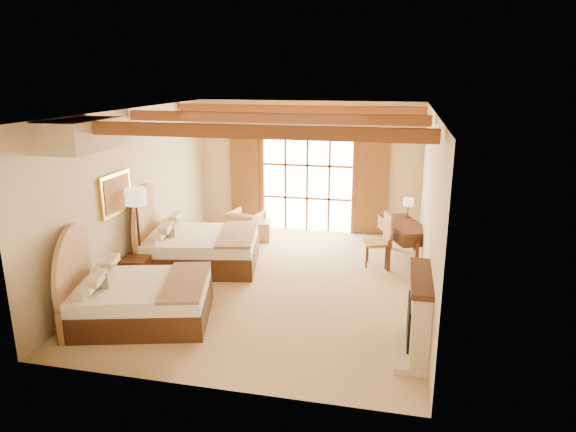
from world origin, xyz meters
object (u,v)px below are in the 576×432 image
(bed_near, at_px, (132,295))
(armchair, at_px, (246,224))
(nightstand, at_px, (136,272))
(bed_far, at_px, (193,244))
(desk, at_px, (403,240))

(bed_near, relative_size, armchair, 3.29)
(nightstand, relative_size, armchair, 0.73)
(bed_far, distance_m, desk, 4.39)
(bed_far, distance_m, nightstand, 1.41)
(bed_near, height_order, desk, bed_near)
(nightstand, height_order, desk, desk)
(armchair, height_order, desk, desk)
(bed_far, relative_size, desk, 1.57)
(bed_near, bearing_deg, armchair, 67.92)
(bed_near, relative_size, bed_far, 0.97)
(bed_far, relative_size, armchair, 3.40)
(armchair, bearing_deg, desk, -179.68)
(nightstand, height_order, armchair, armchair)
(bed_far, bearing_deg, desk, 5.21)
(bed_near, relative_size, desk, 1.52)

